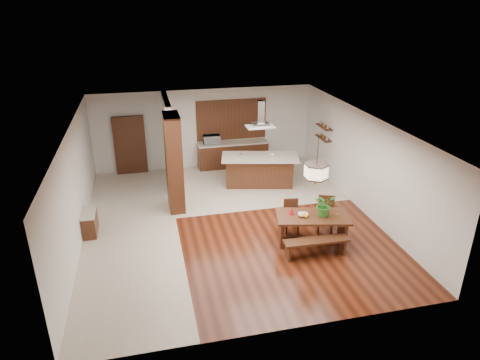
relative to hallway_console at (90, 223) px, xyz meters
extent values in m
plane|color=#3B160A|center=(3.81, -0.20, -0.32)|extent=(9.00, 9.00, 0.00)
cube|color=white|center=(3.81, -0.20, 2.58)|extent=(8.00, 9.00, 0.04)
cube|color=silver|center=(3.81, 4.30, 1.14)|extent=(8.00, 0.04, 2.90)
cube|color=silver|center=(3.81, -4.70, 1.14)|extent=(8.00, 0.04, 2.90)
cube|color=silver|center=(-0.19, -0.20, 1.14)|extent=(0.04, 9.00, 2.90)
cube|color=silver|center=(7.81, -0.20, 1.14)|extent=(0.04, 9.00, 2.90)
cube|color=beige|center=(1.06, -0.20, -0.31)|extent=(2.50, 9.00, 0.01)
cube|color=beige|center=(5.06, 2.30, -0.31)|extent=(5.50, 4.00, 0.01)
cube|color=#371C0D|center=(3.81, -0.20, 2.57)|extent=(8.00, 9.00, 0.02)
cube|color=#331A0E|center=(2.41, 1.00, 1.14)|extent=(0.45, 1.00, 2.90)
cube|color=silver|center=(2.41, 3.10, 1.14)|extent=(0.18, 2.40, 2.90)
cube|color=#331A0E|center=(0.00, 0.00, 0.00)|extent=(0.37, 0.88, 0.63)
cube|color=#331A0E|center=(1.11, 4.20, 0.74)|extent=(1.10, 0.20, 2.10)
cube|color=#331A0E|center=(4.81, 4.00, 0.13)|extent=(2.60, 0.60, 0.90)
cube|color=beige|center=(4.81, 4.00, 0.61)|extent=(2.60, 0.62, 0.05)
cube|color=olive|center=(4.81, 4.26, 1.44)|extent=(2.60, 0.08, 1.50)
cube|color=#331A0E|center=(7.68, 2.40, 1.08)|extent=(0.26, 0.90, 0.04)
cube|color=#331A0E|center=(7.68, 2.40, 1.49)|extent=(0.26, 0.90, 0.04)
cube|color=#331A0E|center=(5.66, -1.78, 0.42)|extent=(2.00, 1.30, 0.06)
cube|color=#331A0E|center=(4.88, -1.60, 0.04)|extent=(0.24, 0.74, 0.71)
cube|color=#331A0E|center=(6.44, -1.95, 0.04)|extent=(0.24, 0.74, 0.71)
imported|color=#2F7426|center=(5.92, -1.82, 0.75)|extent=(0.62, 0.57, 0.60)
imported|color=beige|center=(5.40, -1.74, 0.48)|extent=(0.32, 0.32, 0.06)
cone|color=red|center=(5.15, -1.59, 0.56)|extent=(0.14, 0.14, 0.21)
cylinder|color=gold|center=(6.19, -2.01, 0.50)|extent=(0.07, 0.07, 0.10)
cube|color=#331A0E|center=(5.31, 2.11, 0.18)|extent=(2.32, 1.30, 0.99)
cube|color=beige|center=(5.31, 2.05, 0.70)|extent=(2.71, 1.64, 0.05)
imported|color=silver|center=(5.71, 1.98, 0.78)|extent=(0.17, 0.17, 0.10)
imported|color=#BBBEC2|center=(4.02, 4.02, 0.80)|extent=(0.61, 0.42, 0.33)
camera|label=1|loc=(1.65, -10.77, 5.60)|focal=32.00mm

